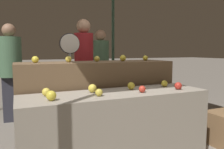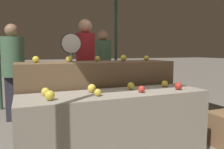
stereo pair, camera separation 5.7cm
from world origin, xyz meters
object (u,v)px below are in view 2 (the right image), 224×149
at_px(person_customer_right, 13,66).
at_px(person_vendor_at_scale, 86,63).
at_px(produce_scale, 71,61).
at_px(person_customer_left, 103,64).

bearing_deg(person_customer_right, person_vendor_at_scale, 157.91).
bearing_deg(produce_scale, person_vendor_at_scale, 47.72).
xyz_separation_m(produce_scale, person_customer_right, (-0.81, 0.95, -0.11)).
relative_size(person_customer_left, person_customer_right, 0.98).
height_order(person_vendor_at_scale, person_customer_right, person_vendor_at_scale).
distance_m(person_customer_left, person_customer_right, 1.64).
xyz_separation_m(person_vendor_at_scale, person_customer_left, (0.53, 0.61, -0.07)).
distance_m(produce_scale, person_vendor_at_scale, 0.46).
height_order(person_customer_left, person_customer_right, person_customer_right).
xyz_separation_m(person_vendor_at_scale, person_customer_right, (-1.11, 0.61, -0.06)).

